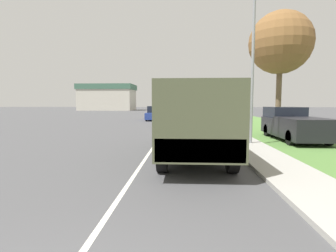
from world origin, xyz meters
name	(u,v)px	position (x,y,z in m)	size (l,w,h in m)	color
ground_plane	(174,116)	(0.00, 40.00, 0.00)	(180.00, 180.00, 0.00)	#4C4C4F
lane_centre_stripe	(174,116)	(0.00, 40.00, 0.00)	(0.12, 120.00, 0.00)	silver
sidewalk_right	(203,116)	(4.50, 40.00, 0.06)	(1.80, 120.00, 0.12)	#ADAAA3
grass_strip_right	(231,116)	(8.90, 40.00, 0.01)	(7.00, 120.00, 0.02)	#56843D
military_truck	(194,117)	(1.83, 8.91, 1.55)	(2.40, 7.57, 2.70)	#474C38
car_nearest_ahead	(191,120)	(2.03, 20.06, 0.67)	(1.87, 4.36, 1.48)	tan
car_second_ahead	(155,114)	(-1.95, 30.31, 0.76)	(1.94, 4.70, 1.70)	navy
car_third_ahead	(187,111)	(2.08, 43.29, 0.78)	(1.93, 4.50, 1.75)	navy
pickup_truck	(293,124)	(7.60, 13.85, 0.89)	(2.06, 5.41, 1.83)	black
lamp_post	(249,51)	(4.55, 11.79, 4.56)	(1.69, 0.24, 7.52)	gray
tree_mid_right	(280,43)	(8.06, 17.52, 6.17)	(4.25, 4.25, 8.31)	brown
building_distant	(108,97)	(-19.94, 72.30, 3.65)	(15.10, 10.03, 7.22)	beige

